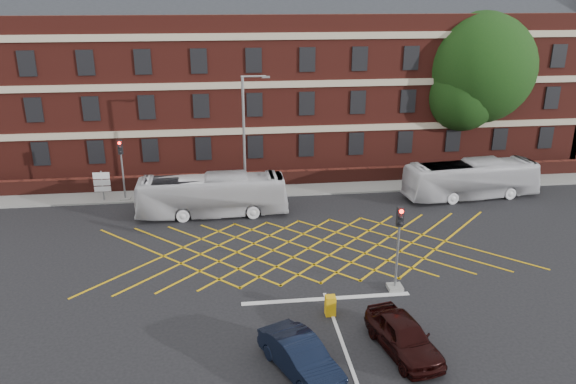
{
  "coord_description": "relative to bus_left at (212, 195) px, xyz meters",
  "views": [
    {
      "loc": [
        -4.59,
        -26.2,
        13.67
      ],
      "look_at": [
        -1.21,
        1.5,
        3.61
      ],
      "focal_mm": 35.0,
      "sensor_mm": 36.0,
      "label": 1
    }
  ],
  "objects": [
    {
      "name": "bus_right",
      "position": [
        17.83,
        1.1,
        -0.02
      ],
      "size": [
        9.66,
        3.13,
        2.64
      ],
      "primitive_type": "imported",
      "rotation": [
        0.0,
        0.0,
        1.67
      ],
      "color": "silver",
      "rests_on": "ground"
    },
    {
      "name": "car_navy",
      "position": [
        3.36,
        -16.4,
        -0.64
      ],
      "size": [
        3.09,
        4.46,
        1.39
      ],
      "primitive_type": "imported",
      "rotation": [
        0.0,
        0.0,
        0.42
      ],
      "color": "black",
      "rests_on": "ground"
    },
    {
      "name": "utility_cabinet",
      "position": [
        5.25,
        -12.59,
        -0.88
      ],
      "size": [
        0.45,
        0.43,
        0.92
      ],
      "primitive_type": "cube",
      "color": "#D69C0C",
      "rests_on": "ground"
    },
    {
      "name": "far_pavement",
      "position": [
        5.34,
        4.27,
        -1.28
      ],
      "size": [
        60.0,
        3.0,
        0.12
      ],
      "primitive_type": "cube",
      "color": "slate",
      "rests_on": "ground"
    },
    {
      "name": "victorian_building",
      "position": [
        5.58,
        14.27,
        6.5
      ],
      "size": [
        51.0,
        12.17,
        20.4
      ],
      "color": "#541C15",
      "rests_on": "ground"
    },
    {
      "name": "bus_left",
      "position": [
        0.0,
        0.0,
        0.0
      ],
      "size": [
        9.62,
        2.32,
        2.67
      ],
      "primitive_type": "imported",
      "rotation": [
        0.0,
        0.0,
        1.58
      ],
      "color": "silver",
      "rests_on": "ground"
    },
    {
      "name": "car_maroon",
      "position": [
        7.62,
        -15.6,
        -0.61
      ],
      "size": [
        2.55,
        4.53,
        1.45
      ],
      "primitive_type": "imported",
      "rotation": [
        0.0,
        0.0,
        0.2
      ],
      "color": "black",
      "rests_on": "ground"
    },
    {
      "name": "stop_line",
      "position": [
        5.34,
        -11.23,
        -1.33
      ],
      "size": [
        8.0,
        0.3,
        0.02
      ],
      "primitive_type": "cube",
      "color": "silver",
      "rests_on": "ground"
    },
    {
      "name": "street_lamp",
      "position": [
        2.29,
        2.12,
        1.58
      ],
      "size": [
        2.25,
        1.0,
        8.56
      ],
      "color": "slate",
      "rests_on": "ground"
    },
    {
      "name": "ground",
      "position": [
        5.34,
        -7.73,
        -1.34
      ],
      "size": [
        120.0,
        120.0,
        0.0
      ],
      "primitive_type": "plane",
      "color": "black",
      "rests_on": "ground"
    },
    {
      "name": "boundary_wall",
      "position": [
        5.34,
        5.27,
        -0.79
      ],
      "size": [
        56.0,
        0.5,
        1.1
      ],
      "primitive_type": "cube",
      "color": "#461812",
      "rests_on": "ground"
    },
    {
      "name": "deciduous_tree",
      "position": [
        21.32,
        9.32,
        5.88
      ],
      "size": [
        8.86,
        8.86,
        12.26
      ],
      "color": "black",
      "rests_on": "ground"
    },
    {
      "name": "traffic_light_far",
      "position": [
        -6.0,
        3.34,
        0.43
      ],
      "size": [
        0.7,
        0.7,
        4.27
      ],
      "color": "slate",
      "rests_on": "ground"
    },
    {
      "name": "traffic_light_near",
      "position": [
        8.8,
        -10.75,
        0.43
      ],
      "size": [
        0.7,
        0.7,
        4.27
      ],
      "color": "slate",
      "rests_on": "ground"
    },
    {
      "name": "box_junction_hatching",
      "position": [
        5.34,
        -5.73,
        -1.33
      ],
      "size": [
        8.22,
        8.22,
        0.02
      ],
      "primitive_type": "cube",
      "rotation": [
        0.0,
        0.0,
        0.79
      ],
      "color": "#CC990C",
      "rests_on": "ground"
    },
    {
      "name": "direction_signs",
      "position": [
        -7.42,
        3.24,
        0.04
      ],
      "size": [
        1.1,
        0.16,
        2.2
      ],
      "color": "gray",
      "rests_on": "ground"
    }
  ]
}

